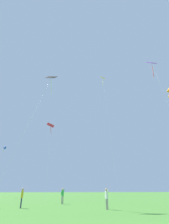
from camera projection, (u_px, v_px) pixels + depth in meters
kite_purple_streamer at (153, 67)px, 36.49m from camera, size 3.23×8.33×27.04m
kite_yellow_diamond at (103, 83)px, 43.70m from camera, size 2.20×9.14×28.58m
kite_black_large at (50, 82)px, 24.77m from camera, size 4.08×8.97×17.01m
kite_red_high at (51, 128)px, 42.55m from camera, size 1.90×9.80×16.93m
kite_blue_delta at (4, 148)px, 45.14m from camera, size 1.10×7.86×12.09m
person_far_back at (63, 194)px, 21.14m from camera, size 0.52×0.34×1.72m
person_in_blue_jacket at (22, 196)px, 16.15m from camera, size 0.23×0.54×1.68m
person_foreground_watcher at (107, 197)px, 14.95m from camera, size 0.24×0.52×1.63m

